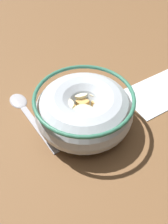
% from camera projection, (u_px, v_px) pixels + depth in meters
% --- Properties ---
extents(ground_plane, '(1.12, 1.12, 0.02)m').
position_uv_depth(ground_plane, '(84.00, 128.00, 0.47)').
color(ground_plane, brown).
extents(cereal_bowl, '(0.15, 0.15, 0.06)m').
position_uv_depth(cereal_bowl, '(84.00, 110.00, 0.44)').
color(cereal_bowl, '#B2BCC6').
rests_on(cereal_bowl, ground_plane).
extents(spoon, '(0.06, 0.15, 0.01)m').
position_uv_depth(spoon, '(24.00, 108.00, 0.48)').
color(spoon, '#A5A5AD').
rests_on(spoon, ground_plane).
extents(folded_napkin, '(0.15, 0.12, 0.00)m').
position_uv_depth(folded_napkin, '(161.00, 92.00, 0.51)').
color(folded_napkin, silver).
rests_on(folded_napkin, ground_plane).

